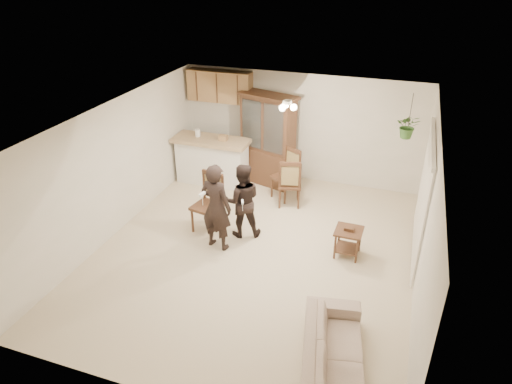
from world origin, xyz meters
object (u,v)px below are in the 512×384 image
(sofa, at_px, (334,353))
(chair_hutch_right, at_px, (289,191))
(side_table, at_px, (348,242))
(chair_hutch_left, at_px, (285,185))
(adult, at_px, (216,203))
(child, at_px, (242,203))
(chair_bar, at_px, (208,215))
(china_hutch, at_px, (268,141))

(sofa, height_order, chair_hutch_right, chair_hutch_right)
(side_table, bearing_deg, sofa, -85.08)
(side_table, distance_m, chair_hutch_left, 2.38)
(adult, height_order, child, adult)
(chair_bar, distance_m, chair_hutch_left, 2.05)
(chair_bar, relative_size, chair_hutch_left, 1.04)
(china_hutch, xyz_separation_m, chair_hutch_right, (0.76, -0.88, -0.73))
(side_table, xyz_separation_m, chair_bar, (-2.69, -0.03, 0.06))
(china_hutch, bearing_deg, child, -67.78)
(side_table, bearing_deg, adult, -167.92)
(child, distance_m, chair_bar, 0.77)
(sofa, relative_size, side_table, 3.24)
(adult, distance_m, chair_hutch_right, 2.20)
(adult, height_order, side_table, adult)
(side_table, bearing_deg, chair_bar, -179.26)
(sofa, xyz_separation_m, china_hutch, (-2.46, 5.02, 0.67))
(sofa, relative_size, child, 1.39)
(child, xyz_separation_m, china_hutch, (-0.23, 2.30, 0.36))
(side_table, height_order, chair_bar, chair_bar)
(child, relative_size, china_hutch, 0.64)
(sofa, distance_m, adult, 3.38)
(sofa, distance_m, child, 3.53)
(child, height_order, china_hutch, china_hutch)
(chair_bar, bearing_deg, china_hutch, 90.99)
(sofa, relative_size, adult, 1.04)
(sofa, height_order, chair_hutch_left, chair_hutch_left)
(adult, bearing_deg, chair_hutch_right, -102.54)
(chair_bar, height_order, chair_hutch_right, chair_bar)
(sofa, height_order, chair_bar, chair_bar)
(child, distance_m, side_table, 2.05)
(sofa, xyz_separation_m, child, (-2.24, 2.72, 0.31))
(china_hutch, bearing_deg, side_table, -29.72)
(adult, bearing_deg, sofa, 149.59)
(child, distance_m, china_hutch, 2.34)
(sofa, distance_m, chair_bar, 3.94)
(china_hutch, relative_size, chair_bar, 1.81)
(chair_hutch_right, bearing_deg, sofa, 97.97)
(adult, xyz_separation_m, child, (0.29, 0.53, -0.22))
(child, height_order, chair_bar, child)
(adult, distance_m, chair_bar, 0.83)
(adult, relative_size, chair_hutch_right, 1.67)
(adult, bearing_deg, child, -108.27)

